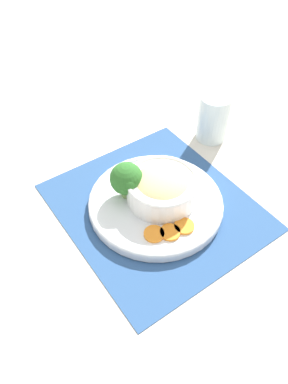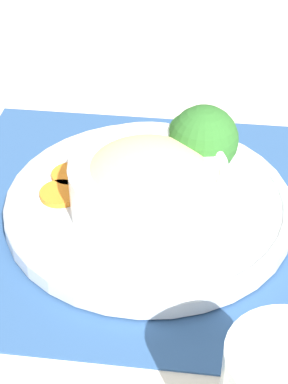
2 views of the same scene
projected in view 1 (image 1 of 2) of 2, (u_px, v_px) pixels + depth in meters
The scene contains 9 objects.
ground_plane at pixel (155, 207), 0.82m from camera, with size 4.00×4.00×0.00m, color beige.
placemat at pixel (155, 206), 0.82m from camera, with size 0.44×0.41×0.00m.
plate at pixel (156, 202), 0.81m from camera, with size 0.29×0.29×0.02m.
bowl at pixel (163, 187), 0.78m from camera, with size 0.15×0.15×0.07m.
broccoli_floret at pixel (126, 179), 0.78m from camera, with size 0.07×0.07×0.09m.
carrot_slice_near at pixel (154, 234), 0.74m from camera, with size 0.04×0.04×0.01m.
carrot_slice_middle at pixel (170, 232), 0.74m from camera, with size 0.04×0.04×0.01m.
carrot_slice_far at pixel (184, 226), 0.75m from camera, with size 0.04×0.04×0.01m.
water_glass at pixel (213, 120), 0.94m from camera, with size 0.08×0.08×0.12m.
Camera 1 is at (-0.40, 0.35, 0.62)m, focal length 35.00 mm.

